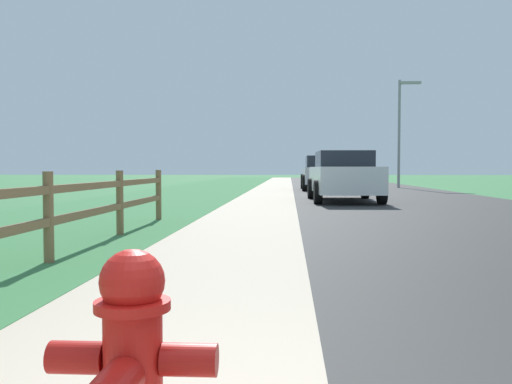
# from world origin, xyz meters

# --- Properties ---
(ground_plane) EXTENTS (120.00, 120.00, 0.00)m
(ground_plane) POSITION_xyz_m (0.00, 25.00, 0.00)
(ground_plane) COLOR #387642
(road_asphalt) EXTENTS (7.00, 66.00, 0.01)m
(road_asphalt) POSITION_xyz_m (3.50, 27.00, 0.00)
(road_asphalt) COLOR #303030
(road_asphalt) RESTS_ON ground
(curb_concrete) EXTENTS (6.00, 66.00, 0.01)m
(curb_concrete) POSITION_xyz_m (-3.00, 27.00, 0.00)
(curb_concrete) COLOR #C0AE97
(curb_concrete) RESTS_ON ground
(grass_verge) EXTENTS (5.00, 66.00, 0.00)m
(grass_verge) POSITION_xyz_m (-4.50, 27.00, 0.01)
(grass_verge) COLOR #387642
(grass_verge) RESTS_ON ground
(fire_hydrant) EXTENTS (0.60, 0.48, 0.74)m
(fire_hydrant) POSITION_xyz_m (-0.74, 0.51, 0.37)
(fire_hydrant) COLOR red
(fire_hydrant) RESTS_ON ground
(rail_fence) EXTENTS (0.11, 10.20, 0.99)m
(rail_fence) POSITION_xyz_m (-2.77, 4.43, 0.58)
(rail_fence) COLOR brown
(rail_fence) RESTS_ON ground
(parked_suv_white) EXTENTS (2.13, 4.80, 1.55)m
(parked_suv_white) POSITION_xyz_m (1.50, 16.00, 0.78)
(parked_suv_white) COLOR white
(parked_suv_white) RESTS_ON ground
(parked_car_silver) EXTENTS (2.07, 4.92, 1.60)m
(parked_car_silver) POSITION_xyz_m (1.43, 25.04, 0.82)
(parked_car_silver) COLOR #B7BABF
(parked_car_silver) RESTS_ON ground
(street_lamp) EXTENTS (1.17, 0.20, 5.65)m
(street_lamp) POSITION_xyz_m (5.71, 28.36, 3.41)
(street_lamp) COLOR gray
(street_lamp) RESTS_ON ground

